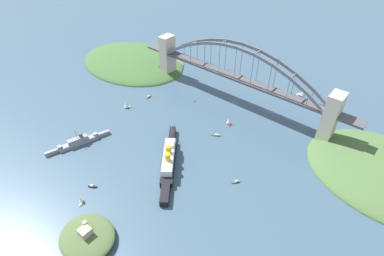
{
  "coord_description": "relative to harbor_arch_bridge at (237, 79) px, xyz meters",
  "views": [
    {
      "loc": [
        -156.37,
        267.25,
        202.46
      ],
      "look_at": [
        0.0,
        79.83,
        8.0
      ],
      "focal_mm": 28.24,
      "sensor_mm": 36.0,
      "label": 1
    }
  ],
  "objects": [
    {
      "name": "ground_plane",
      "position": [
        -0.0,
        -0.0,
        -30.65
      ],
      "size": [
        1400.0,
        1400.0,
        0.0
      ],
      "primitive_type": "plane",
      "color": "#385166"
    },
    {
      "name": "harbor_arch_bridge",
      "position": [
        0.0,
        0.0,
        0.0
      ],
      "size": [
        279.13,
        18.66,
        72.62
      ],
      "color": "beige",
      "rests_on": "ground"
    },
    {
      "name": "headland_east_shore",
      "position": [
        171.46,
        6.26,
        -30.65
      ],
      "size": [
        166.08,
        125.64,
        20.62
      ],
      "color": "#3D6033",
      "rests_on": "ground"
    },
    {
      "name": "ocean_liner",
      "position": [
        -12.08,
        127.76,
        -24.71
      ],
      "size": [
        66.0,
        80.96,
        20.07
      ],
      "color": "black",
      "rests_on": "ground"
    },
    {
      "name": "naval_cruiser",
      "position": [
        76.98,
        164.98,
        -27.32
      ],
      "size": [
        21.74,
        63.2,
        18.15
      ],
      "color": "gray",
      "rests_on": "ground"
    },
    {
      "name": "fort_island_mid_harbor",
      "position": [
        -19.96,
        222.57,
        -26.2
      ],
      "size": [
        42.98,
        38.15,
        14.88
      ],
      "color": "#4C6038",
      "rests_on": "ground"
    },
    {
      "name": "seaplane_taxiing_near_bridge",
      "position": [
        -55.57,
        -62.21,
        -28.44
      ],
      "size": [
        8.08,
        10.95,
        5.02
      ],
      "color": "#B7B7B2",
      "rests_on": "ground"
    },
    {
      "name": "seaplane_second_in_formation",
      "position": [
        -5.19,
        -50.44,
        -28.93
      ],
      "size": [
        8.27,
        8.32,
        4.59
      ],
      "color": "#B7B7B2",
      "rests_on": "ground"
    },
    {
      "name": "small_boat_0",
      "position": [
        86.52,
        59.49,
        -29.82
      ],
      "size": [
        2.86,
        8.51,
        2.32
      ],
      "color": "brown",
      "rests_on": "ground"
    },
    {
      "name": "small_boat_1",
      "position": [
        13.07,
        205.53,
        -27.53
      ],
      "size": [
        5.3,
        6.41,
        6.65
      ],
      "color": "silver",
      "rests_on": "ground"
    },
    {
      "name": "small_boat_2",
      "position": [
        20.05,
        190.25,
        -29.75
      ],
      "size": [
        7.14,
        5.33,
        2.5
      ],
      "color": "black",
      "rests_on": "ground"
    },
    {
      "name": "small_boat_3",
      "position": [
        89.88,
        92.0,
        -26.3
      ],
      "size": [
        6.4,
        8.29,
        9.31
      ],
      "color": "gold",
      "rests_on": "ground"
    },
    {
      "name": "small_boat_4",
      "position": [
        -72.44,
        106.45,
        -29.82
      ],
      "size": [
        5.36,
        7.2,
        2.35
      ],
      "color": "#2D6B3D",
      "rests_on": "ground"
    },
    {
      "name": "small_boat_6",
      "position": [
        -21.15,
        65.97,
        -29.9
      ],
      "size": [
        10.42,
        6.18,
        2.17
      ],
      "color": "#2D6B3D",
      "rests_on": "ground"
    },
    {
      "name": "small_boat_7",
      "position": [
        -19.55,
        40.68,
        -26.53
      ],
      "size": [
        7.28,
        6.81,
        8.84
      ],
      "color": "#B2231E",
      "rests_on": "ground"
    },
    {
      "name": "channel_marker_buoy",
      "position": [
        36.76,
        30.72,
        -29.54
      ],
      "size": [
        2.2,
        2.2,
        2.75
      ],
      "color": "red",
      "rests_on": "ground"
    }
  ]
}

